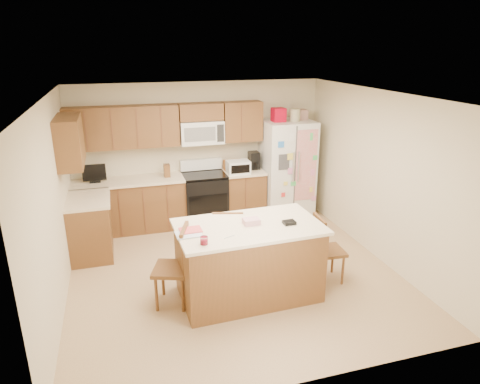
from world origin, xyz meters
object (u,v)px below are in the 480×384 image
object	(u,v)px
stove	(205,197)
windsor_chair_back	(228,244)
refrigerator	(287,168)
windsor_chair_right	(327,250)
island	(248,260)
windsor_chair_left	(174,268)

from	to	relation	value
stove	windsor_chair_back	size ratio (longest dim) A/B	1.13
refrigerator	windsor_chair_back	world-z (taller)	refrigerator
windsor_chair_right	refrigerator	bearing A→B (deg)	80.86
island	windsor_chair_back	size ratio (longest dim) A/B	1.84
refrigerator	windsor_chair_left	xyz separation A→B (m)	(-2.48, -2.42, -0.43)
island	windsor_chair_left	xyz separation A→B (m)	(-0.95, 0.07, -0.00)
windsor_chair_right	windsor_chair_back	bearing A→B (deg)	157.12
stove	windsor_chair_back	xyz separation A→B (m)	(-0.08, -1.97, -0.00)
island	windsor_chair_left	size ratio (longest dim) A/B	1.76
stove	refrigerator	bearing A→B (deg)	-2.30
island	windsor_chair_right	distance (m)	1.15
refrigerator	stove	bearing A→B (deg)	177.70
windsor_chair_left	windsor_chair_right	distance (m)	2.09
windsor_chair_back	windsor_chair_right	bearing A→B (deg)	-22.88
island	windsor_chair_back	xyz separation A→B (m)	(-0.11, 0.59, -0.02)
island	windsor_chair_left	distance (m)	0.95
stove	windsor_chair_left	world-z (taller)	stove
windsor_chair_left	stove	bearing A→B (deg)	69.78
windsor_chair_right	stove	bearing A→B (deg)	115.24
windsor_chair_left	windsor_chair_right	xyz separation A→B (m)	(2.09, -0.02, -0.04)
windsor_chair_left	windsor_chair_back	bearing A→B (deg)	31.49
windsor_chair_left	windsor_chair_back	world-z (taller)	windsor_chair_left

